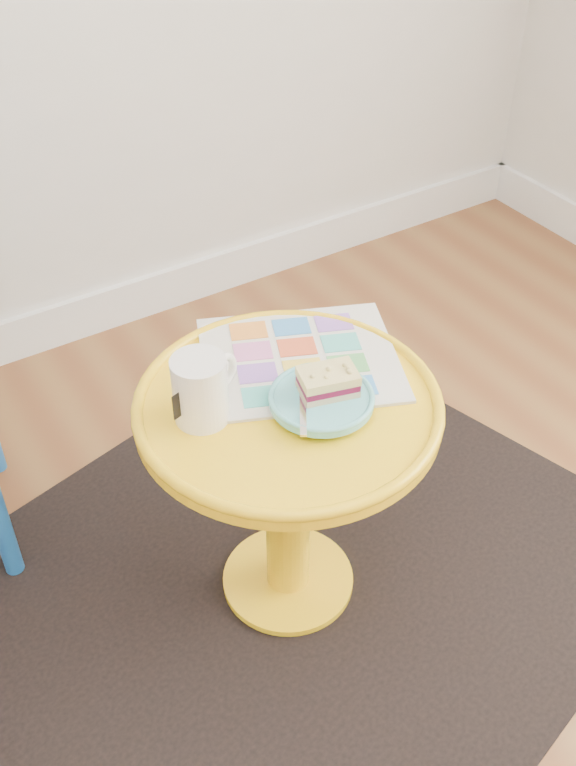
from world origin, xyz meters
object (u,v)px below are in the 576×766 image
newspaper (300,359)px  plate (321,400)px  side_table (288,461)px  mug (201,387)px

newspaper → plate: plate is taller
newspaper → plate: 0.13m
side_table → newspaper: 0.18m
side_table → plate: bearing=-47.5°
side_table → newspaper: (0.08, 0.08, 0.14)m
side_table → plate: 0.16m
newspaper → mug: bearing=-146.3°
mug → plate: bearing=-43.6°
newspaper → mug: 0.22m
mug → plate: size_ratio=0.73×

